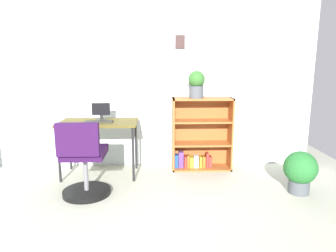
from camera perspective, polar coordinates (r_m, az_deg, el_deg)
wall_back at (r=4.21m, az=-8.41°, el=8.11°), size 5.20×0.12×2.32m
desk at (r=3.90m, az=-12.86°, el=-0.05°), size 0.96×0.54×0.70m
monitor at (r=3.92m, az=-12.41°, el=2.56°), size 0.23×0.15×0.22m
keyboard at (r=3.82m, az=-12.76°, el=0.80°), size 0.33×0.13×0.02m
office_chair at (r=3.36m, az=-15.48°, el=-6.88°), size 0.52×0.55×0.85m
bookshelf_low at (r=4.15m, az=6.06°, el=-1.94°), size 0.79×0.30×0.97m
potted_plant_on_shelf at (r=3.97m, az=5.37°, el=7.90°), size 0.21×0.21×0.35m
potted_plant_floor at (r=3.67m, az=23.53°, el=-7.60°), size 0.36×0.36×0.47m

